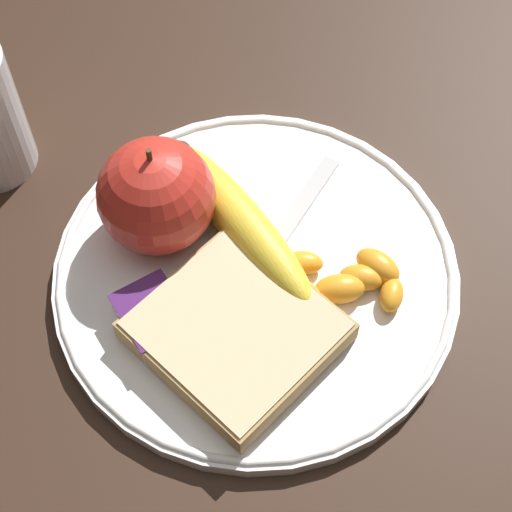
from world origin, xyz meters
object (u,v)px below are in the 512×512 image
object	(u,v)px
plate	(256,274)
jam_packet	(152,316)
banana	(240,221)
bread_slice	(236,331)
apple	(156,196)
fork	(268,255)

from	to	relation	value
plate	jam_packet	size ratio (longest dim) A/B	5.81
banana	bread_slice	distance (m)	0.08
banana	bread_slice	world-z (taller)	banana
apple	banana	world-z (taller)	apple
plate	jam_packet	distance (m)	0.08
apple	jam_packet	world-z (taller)	apple
plate	banana	xyz separation A→B (m)	(0.03, -0.01, 0.02)
apple	bread_slice	size ratio (longest dim) A/B	0.65
apple	bread_slice	world-z (taller)	apple
fork	banana	bearing A→B (deg)	-103.75
plate	apple	xyz separation A→B (m)	(0.06, 0.04, 0.04)
banana	jam_packet	distance (m)	0.09
bread_slice	plate	bearing A→B (deg)	-45.60
apple	banana	bearing A→B (deg)	-125.50
plate	bread_slice	size ratio (longest dim) A/B	2.02
apple	banana	distance (m)	0.06
banana	plate	bearing A→B (deg)	168.21
banana	bread_slice	bearing A→B (deg)	147.23
apple	plate	bearing A→B (deg)	-148.92
banana	jam_packet	world-z (taller)	banana
apple	fork	xyz separation A→B (m)	(-0.06, -0.05, -0.04)
banana	fork	size ratio (longest dim) A/B	1.11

